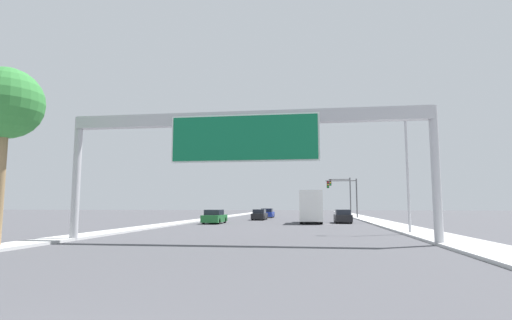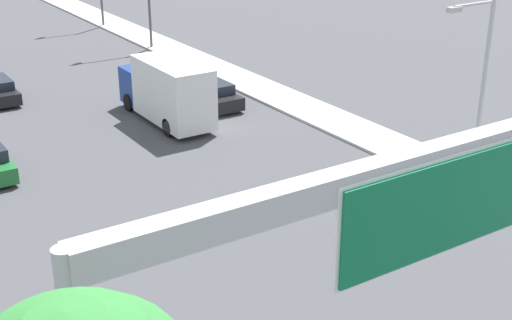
# 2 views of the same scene
# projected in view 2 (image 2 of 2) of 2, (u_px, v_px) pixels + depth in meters

# --- Properties ---
(sidewalk_right) EXTENTS (3.00, 120.00, 0.15)m
(sidewalk_right) POSITION_uv_depth(u_px,v_px,m) (152.00, 41.00, 58.20)
(sidewalk_right) COLOR beige
(sidewalk_right) RESTS_ON ground
(sign_gantry) EXTENTS (20.35, 0.73, 7.17)m
(sign_gantry) POSITION_uv_depth(u_px,v_px,m) (460.00, 187.00, 17.70)
(sign_gantry) COLOR #B2B2B7
(sign_gantry) RESTS_ON ground
(car_near_left) EXTENTS (1.79, 4.65, 1.51)m
(car_near_left) POSITION_uv_depth(u_px,v_px,m) (212.00, 94.00, 42.41)
(car_near_left) COLOR black
(car_near_left) RESTS_ON ground
(truck_box_primary) EXTENTS (2.39, 7.75, 3.57)m
(truck_box_primary) POSITION_uv_depth(u_px,v_px,m) (167.00, 91.00, 39.35)
(truck_box_primary) COLOR navy
(truck_box_primary) RESTS_ON ground
(street_lamp_right) EXTENTS (2.62, 0.28, 8.49)m
(street_lamp_right) POSITION_uv_depth(u_px,v_px,m) (478.00, 83.00, 29.23)
(street_lamp_right) COLOR #B2B2B7
(street_lamp_right) RESTS_ON ground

